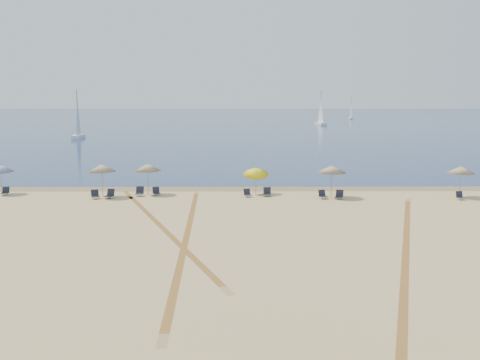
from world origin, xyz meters
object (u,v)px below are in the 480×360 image
object	(u,v)px
umbrella_0	(1,168)
chair_8	(323,195)
chair_7	(267,192)
chair_2	(95,195)
chair_5	(156,192)
chair_9	(339,195)
umbrella_3	(256,171)
sailboat_1	(78,124)
umbrella_5	(461,170)
chair_3	(110,194)
chair_10	(460,196)
chair_1	(6,191)
umbrella_1	(102,168)
sailboat_2	(351,112)
umbrella_2	(148,167)
chair_4	(140,192)
umbrella_4	(332,169)
chair_6	(247,193)
sailboat_0	(321,115)

from	to	relation	value
umbrella_0	chair_8	size ratio (longest dim) A/B	3.06
chair_8	chair_7	bearing A→B (deg)	146.34
chair_2	chair_5	bearing A→B (deg)	-3.95
chair_9	chair_2	bearing A→B (deg)	-162.64
umbrella_3	sailboat_1	world-z (taller)	sailboat_1
umbrella_5	chair_3	size ratio (longest dim) A/B	3.05
chair_10	chair_5	bearing A→B (deg)	165.89
umbrella_0	chair_1	world-z (taller)	umbrella_0
umbrella_1	sailboat_2	bearing A→B (deg)	72.50
umbrella_0	umbrella_2	distance (m)	11.62
chair_4	umbrella_4	bearing A→B (deg)	-3.36
chair_1	chair_5	xyz separation A→B (m)	(11.85, -0.21, 0.00)
umbrella_0	umbrella_3	world-z (taller)	umbrella_3
umbrella_0	umbrella_1	size ratio (longest dim) A/B	0.92
chair_6	chair_5	bearing A→B (deg)	156.93
chair_4	chair_5	size ratio (longest dim) A/B	0.94
chair_7	chair_9	bearing A→B (deg)	-8.12
umbrella_2	umbrella_4	size ratio (longest dim) A/B	0.99
chair_3	chair_7	xyz separation A→B (m)	(11.97, 0.76, -0.00)
sailboat_2	chair_4	bearing A→B (deg)	-100.28
umbrella_0	umbrella_5	size ratio (longest dim) A/B	0.97
umbrella_1	chair_2	distance (m)	2.12
sailboat_2	sailboat_0	bearing A→B (deg)	-104.57
umbrella_4	chair_2	distance (m)	18.00
chair_8	chair_2	bearing A→B (deg)	160.55
chair_10	umbrella_0	bearing A→B (deg)	166.77
chair_1	sailboat_0	xyz separation A→B (m)	(42.78, 120.30, 2.74)
sailboat_1	sailboat_2	distance (m)	128.23
umbrella_4	chair_1	xyz separation A→B (m)	(-25.36, 1.38, -1.92)
umbrella_5	umbrella_4	bearing A→B (deg)	-180.00
umbrella_4	chair_5	world-z (taller)	umbrella_4
umbrella_4	sailboat_1	size ratio (longest dim) A/B	0.28
umbrella_4	chair_5	size ratio (longest dim) A/B	3.35
chair_5	sailboat_0	size ratio (longest dim) A/B	0.08
umbrella_2	umbrella_1	bearing A→B (deg)	-160.34
umbrella_3	chair_9	bearing A→B (deg)	-19.47
chair_6	sailboat_1	bearing A→B (deg)	98.99
umbrella_5	chair_4	xyz separation A→B (m)	(-24.60, 0.88, -1.81)
chair_2	sailboat_2	world-z (taller)	sailboat_2
umbrella_4	sailboat_1	bearing A→B (deg)	119.73
umbrella_0	umbrella_4	distance (m)	25.87
umbrella_0	chair_4	size ratio (longest dim) A/B	3.35
umbrella_4	chair_1	size ratio (longest dim) A/B	3.81
chair_6	sailboat_2	bearing A→B (deg)	59.47
chair_5	sailboat_1	size ratio (longest dim) A/B	0.08
chair_7	sailboat_1	xyz separation A→B (m)	(-32.69, 65.15, 2.48)
umbrella_2	umbrella_4	world-z (taller)	umbrella_4
chair_6	chair_7	size ratio (longest dim) A/B	1.00
chair_5	umbrella_4	bearing A→B (deg)	-24.03
chair_4	sailboat_2	xyz separation A→B (m)	(50.97, 169.76, 2.23)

